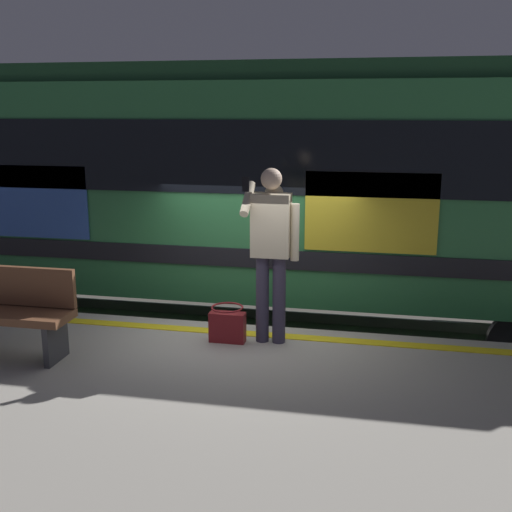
{
  "coord_description": "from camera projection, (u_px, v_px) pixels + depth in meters",
  "views": [
    {
      "loc": [
        -1.52,
        6.73,
        3.44
      ],
      "look_at": [
        -0.2,
        0.3,
        1.88
      ],
      "focal_mm": 43.81,
      "sensor_mm": 36.0,
      "label": 1
    }
  ],
  "objects": [
    {
      "name": "safety_line",
      "position": [
        239.0,
        333.0,
        7.0
      ],
      "size": [
        15.18,
        0.16,
        0.01
      ],
      "primitive_type": "cube",
      "color": "yellow",
      "rests_on": "platform"
    },
    {
      "name": "track_rail_near",
      "position": [
        269.0,
        347.0,
        9.0
      ],
      "size": [
        20.14,
        0.08,
        0.16
      ],
      "primitive_type": "cube",
      "color": "slate",
      "rests_on": "ground"
    },
    {
      "name": "passenger",
      "position": [
        271.0,
        241.0,
        6.5
      ],
      "size": [
        0.57,
        0.55,
        1.87
      ],
      "color": "#383347",
      "rests_on": "platform"
    },
    {
      "name": "track_rail_far",
      "position": [
        285.0,
        315.0,
        10.36
      ],
      "size": [
        20.14,
        0.08,
        0.16
      ],
      "primitive_type": "cube",
      "color": "slate",
      "rests_on": "ground"
    },
    {
      "name": "train_carriage",
      "position": [
        222.0,
        175.0,
        9.29
      ],
      "size": [
        12.73,
        3.03,
        3.85
      ],
      "color": "#2D723F",
      "rests_on": "ground"
    },
    {
      "name": "ground_plane",
      "position": [
        245.0,
        401.0,
        7.51
      ],
      "size": [
        24.9,
        24.9,
        0.0
      ],
      "primitive_type": "plane",
      "color": "#4C4742"
    },
    {
      "name": "bench",
      "position": [
        6.0,
        309.0,
        6.29
      ],
      "size": [
        1.41,
        0.44,
        0.9
      ],
      "color": "brown",
      "rests_on": "platform"
    },
    {
      "name": "platform",
      "position": [
        193.0,
        456.0,
        5.43
      ],
      "size": [
        15.49,
        4.12,
        0.98
      ],
      "primitive_type": "cube",
      "color": "#9E998E",
      "rests_on": "ground"
    },
    {
      "name": "handbag",
      "position": [
        227.0,
        325.0,
        6.7
      ],
      "size": [
        0.39,
        0.35,
        0.4
      ],
      "color": "maroon",
      "rests_on": "platform"
    }
  ]
}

